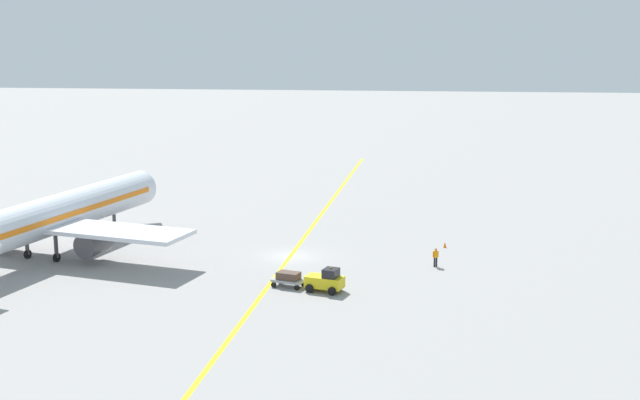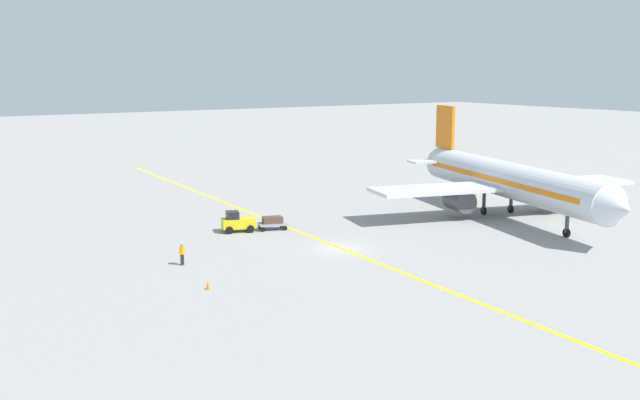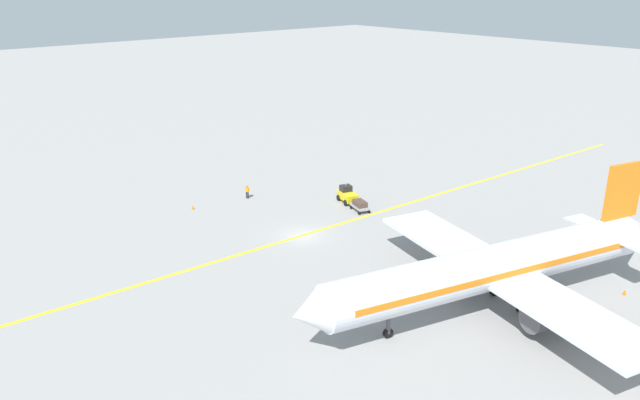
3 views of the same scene
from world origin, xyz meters
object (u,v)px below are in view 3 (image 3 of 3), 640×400
object	(u,v)px
baggage_cart_trailing	(360,205)
ground_crew_worker	(247,191)
baggage_tug_white	(347,195)
traffic_cone_near_nose	(193,207)
traffic_cone_mid_apron	(625,292)
airplane_at_gate	(496,267)

from	to	relation	value
baggage_cart_trailing	ground_crew_worker	xyz separation A→B (m)	(12.06, 7.39, 0.15)
baggage_tug_white	ground_crew_worker	xyz separation A→B (m)	(8.91, 8.36, 0.01)
traffic_cone_near_nose	baggage_tug_white	bearing A→B (deg)	-122.97
traffic_cone_mid_apron	baggage_tug_white	bearing A→B (deg)	3.82
airplane_at_gate	baggage_tug_white	bearing A→B (deg)	-17.56
traffic_cone_near_nose	traffic_cone_mid_apron	bearing A→B (deg)	-157.51
airplane_at_gate	baggage_tug_white	world-z (taller)	airplane_at_gate
ground_crew_worker	traffic_cone_near_nose	size ratio (longest dim) A/B	3.05
baggage_tug_white	traffic_cone_near_nose	bearing A→B (deg)	57.03
traffic_cone_near_nose	traffic_cone_mid_apron	xyz separation A→B (m)	(-42.22, -17.48, 0.00)
baggage_tug_white	baggage_cart_trailing	bearing A→B (deg)	162.81
airplane_at_gate	traffic_cone_near_nose	xyz separation A→B (m)	(36.13, 7.04, -3.43)
traffic_cone_mid_apron	traffic_cone_near_nose	bearing A→B (deg)	22.49
traffic_cone_near_nose	traffic_cone_mid_apron	distance (m)	45.70
baggage_tug_white	ground_crew_worker	bearing A→B (deg)	43.19
baggage_cart_trailing	ground_crew_worker	size ratio (longest dim) A/B	1.72
baggage_tug_white	traffic_cone_mid_apron	size ratio (longest dim) A/B	6.02
baggage_cart_trailing	baggage_tug_white	bearing A→B (deg)	-17.19
airplane_at_gate	baggage_cart_trailing	size ratio (longest dim) A/B	12.10
traffic_cone_near_nose	baggage_cart_trailing	bearing A→B (deg)	-132.38
airplane_at_gate	traffic_cone_near_nose	size ratio (longest dim) A/B	63.75
ground_crew_worker	traffic_cone_near_nose	distance (m)	7.07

